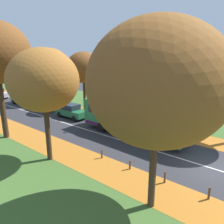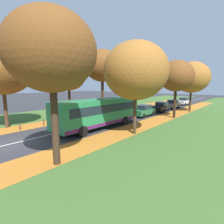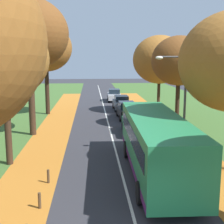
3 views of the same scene
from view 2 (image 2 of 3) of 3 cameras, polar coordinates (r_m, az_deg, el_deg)
The scene contains 23 objects.
ground_plane at distance 15.64m, azimuth -29.61°, elevation -8.91°, with size 160.00×160.00×0.00m, color #2D2D33.
grass_verge_left at distance 34.51m, azimuth -3.22°, elevation 1.50°, with size 12.00×90.00×0.01m, color #3D6028.
leaf_litter_left at distance 27.07m, azimuth -4.73°, elevation -0.58°, with size 2.80×60.00×0.00m, color #B26B23.
grass_verge_right at distance 25.91m, azimuth 28.16°, elevation -2.07°, with size 12.00×90.00×0.01m, color #3D6028.
leaf_litter_right at distance 21.75m, azimuth 12.89°, elevation -3.14°, with size 2.80×60.00×0.00m, color #B26B23.
road_centre_line at distance 29.09m, azimuth 10.18°, elevation -0.04°, with size 0.12×80.00×0.01m, color silver.
tree_left_nearest at distance 21.17m, azimuth -32.39°, elevation 12.51°, with size 6.35×6.35×9.16m.
tree_left_near at distance 25.19m, azimuth -14.01°, elevation 11.64°, with size 4.75×4.75×7.93m.
tree_left_mid at distance 29.78m, azimuth -3.20°, elevation 14.83°, with size 5.85×5.85×10.20m.
tree_left_far at distance 36.77m, azimuth 6.48°, elevation 12.54°, with size 5.34×5.34×9.24m.
tree_right_nearest at distance 10.06m, azimuth -19.22°, elevation 18.05°, with size 4.75×4.75×8.32m.
tree_right_near at distance 15.81m, azimuth 7.74°, elevation 13.12°, with size 5.68×5.68×8.22m.
tree_right_mid at distance 24.88m, azimuth 20.26°, elevation 10.95°, with size 4.51×4.51×7.63m.
tree_right_far at distance 31.70m, azimuth 24.62°, elevation 10.27°, with size 5.57×5.57×8.16m.
bollard_second at distance 19.50m, azimuth -27.87°, elevation -4.27°, with size 0.12×0.12×0.75m, color #4C3823.
bollard_third at distance 20.56m, azimuth -21.39°, elevation -3.33°, with size 0.12×0.12×0.65m, color #4C3823.
bollard_fourth at distance 21.85m, azimuth -15.61°, elevation -2.32°, with size 0.12×0.12×0.67m, color #4C3823.
streetlamp_right at distance 19.02m, azimuth 6.42°, elevation 6.65°, with size 1.89×0.28×6.00m.
bus at distance 18.13m, azimuth -4.20°, elevation 0.11°, with size 2.83×10.45×2.98m.
car_green_lead at distance 25.24m, azimuth 10.26°, elevation 0.45°, with size 1.78×4.20×1.62m.
car_black_following at distance 30.42m, azimuth 15.83°, elevation 1.69°, with size 1.85×4.23×1.62m.
car_grey_third_in_line at distance 35.07m, azimuth 19.11°, elevation 2.46°, with size 1.83×4.22×1.62m.
car_silver_fourth_in_line at distance 42.14m, azimuth 22.35°, elevation 3.30°, with size 1.88×4.25×1.62m.
Camera 2 is at (14.11, -5.04, 4.49)m, focal length 28.00 mm.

